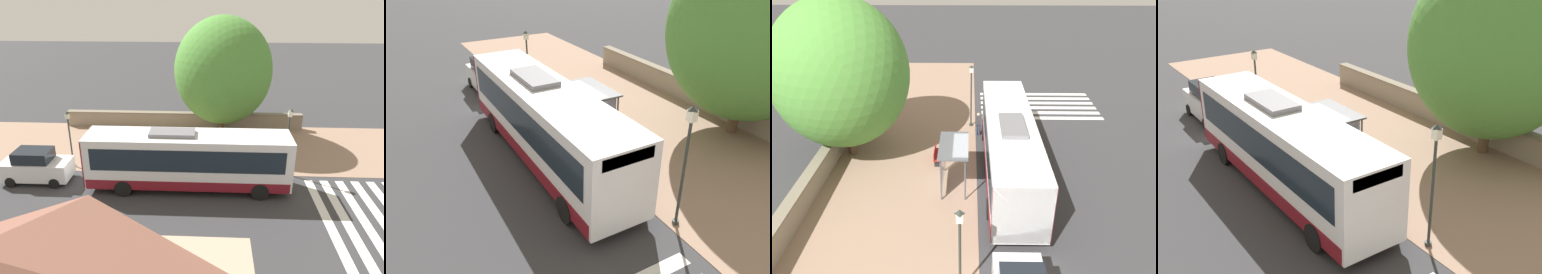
# 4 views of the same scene
# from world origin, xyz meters

# --- Properties ---
(ground_plane) EXTENTS (120.00, 120.00, 0.00)m
(ground_plane) POSITION_xyz_m (0.00, 0.00, 0.00)
(ground_plane) COLOR #353538
(ground_plane) RESTS_ON ground
(sidewalk_plaza) EXTENTS (9.00, 44.00, 0.02)m
(sidewalk_plaza) POSITION_xyz_m (-4.50, 0.00, 0.01)
(sidewalk_plaza) COLOR #937560
(sidewalk_plaza) RESTS_ON ground
(stone_wall) EXTENTS (0.60, 20.00, 1.35)m
(stone_wall) POSITION_xyz_m (-8.55, 0.00, 0.68)
(stone_wall) COLOR gray
(stone_wall) RESTS_ON ground
(bus) EXTENTS (2.63, 11.89, 3.65)m
(bus) POSITION_xyz_m (1.73, 0.99, 1.89)
(bus) COLOR white
(bus) RESTS_ON ground
(bus_shelter) EXTENTS (1.50, 2.96, 2.47)m
(bus_shelter) POSITION_xyz_m (-1.37, -0.03, 2.02)
(bus_shelter) COLOR #515459
(bus_shelter) RESTS_ON ground
(pedestrian) EXTENTS (0.34, 0.22, 1.63)m
(pedestrian) POSITION_xyz_m (0.17, 5.76, 0.95)
(pedestrian) COLOR #2D3347
(pedestrian) RESTS_ON ground
(bench) EXTENTS (0.40, 1.53, 0.88)m
(bench) POSITION_xyz_m (-2.35, 2.35, 0.47)
(bench) COLOR maroon
(bench) RESTS_ON ground
(street_lamp_near) EXTENTS (0.28, 0.28, 4.43)m
(street_lamp_near) POSITION_xyz_m (-0.32, 7.15, 2.62)
(street_lamp_near) COLOR #2D332D
(street_lamp_near) RESTS_ON ground
(street_lamp_far) EXTENTS (0.28, 0.28, 3.89)m
(street_lamp_far) POSITION_xyz_m (-0.75, -6.92, 2.32)
(street_lamp_far) COLOR #2D332D
(street_lamp_far) RESTS_ON ground
(shade_tree) EXTENTS (7.66, 7.66, 9.37)m
(shade_tree) POSITION_xyz_m (-7.62, 3.21, 5.16)
(shade_tree) COLOR brown
(shade_tree) RESTS_ON ground
(parked_car_behind_bus) EXTENTS (1.93, 4.16, 2.09)m
(parked_car_behind_bus) POSITION_xyz_m (1.37, -8.41, 1.00)
(parked_car_behind_bus) COLOR silver
(parked_car_behind_bus) RESTS_ON ground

